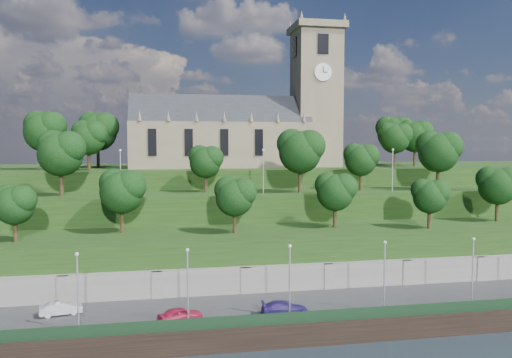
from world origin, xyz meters
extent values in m
plane|color=black|center=(0.00, 0.00, 0.00)|extent=(320.00, 320.00, 0.00)
cube|color=#2D2D30|center=(0.00, 6.00, 1.00)|extent=(160.00, 12.00, 2.00)
cube|color=black|center=(0.00, -0.05, 1.10)|extent=(160.00, 0.50, 2.20)
cube|color=#16311B|center=(0.00, 0.60, 2.60)|extent=(160.00, 0.10, 1.20)
cube|color=slate|center=(0.00, 12.00, 2.50)|extent=(160.00, 2.00, 5.00)
cube|color=slate|center=(-25.00, 11.20, 2.50)|extent=(1.20, 0.60, 5.00)
cube|color=slate|center=(-15.00, 11.20, 2.50)|extent=(1.20, 0.60, 5.00)
cube|color=slate|center=(-5.00, 11.20, 2.50)|extent=(1.20, 0.60, 5.00)
cube|color=slate|center=(5.00, 11.20, 2.50)|extent=(1.20, 0.60, 5.00)
cube|color=slate|center=(15.00, 11.20, 2.50)|extent=(1.20, 0.60, 5.00)
cube|color=slate|center=(25.00, 11.20, 2.50)|extent=(1.20, 0.60, 5.00)
cube|color=#1A3511|center=(0.00, 18.00, 4.00)|extent=(160.00, 12.00, 8.00)
cube|color=#1A3511|center=(0.00, 29.00, 6.00)|extent=(160.00, 10.00, 12.00)
cube|color=#1A3511|center=(0.00, 50.00, 7.50)|extent=(160.00, 32.00, 15.00)
cube|color=#6A604A|center=(-4.00, 46.00, 19.00)|extent=(32.00, 12.00, 8.00)
cube|color=#222529|center=(-4.00, 46.00, 23.00)|extent=(32.00, 10.18, 10.18)
cone|color=#6A604A|center=(-18.00, 40.00, 23.90)|extent=(0.70, 0.70, 1.80)
cone|color=#6A604A|center=(-13.33, 40.00, 23.90)|extent=(0.70, 0.70, 1.80)
cone|color=#6A604A|center=(-8.67, 40.00, 23.90)|extent=(0.70, 0.70, 1.80)
cone|color=#6A604A|center=(-4.00, 40.00, 23.90)|extent=(0.70, 0.70, 1.80)
cone|color=#6A604A|center=(0.67, 40.00, 23.90)|extent=(0.70, 0.70, 1.80)
cone|color=#6A604A|center=(5.33, 40.00, 23.90)|extent=(0.70, 0.70, 1.80)
cone|color=#6A604A|center=(10.00, 40.00, 23.90)|extent=(0.70, 0.70, 1.80)
cube|color=black|center=(-16.00, 39.92, 19.50)|extent=(1.40, 0.25, 4.50)
cube|color=black|center=(-10.00, 39.92, 19.50)|extent=(1.40, 0.25, 4.50)
cube|color=black|center=(-4.00, 39.92, 19.50)|extent=(1.40, 0.25, 4.50)
cube|color=black|center=(2.00, 39.92, 19.50)|extent=(1.40, 0.25, 4.50)
cube|color=black|center=(8.00, 39.92, 19.50)|extent=(1.40, 0.25, 4.50)
cube|color=#6A604A|center=(14.00, 46.00, 27.50)|extent=(8.00, 8.00, 25.00)
cube|color=#6A604A|center=(14.00, 46.00, 40.60)|extent=(9.20, 9.20, 1.20)
cone|color=#6A604A|center=(10.00, 42.00, 41.80)|extent=(0.80, 0.80, 1.60)
cone|color=#6A604A|center=(10.00, 50.00, 41.80)|extent=(0.80, 0.80, 1.60)
cone|color=#6A604A|center=(18.00, 42.00, 41.80)|extent=(0.80, 0.80, 1.60)
cone|color=#6A604A|center=(18.00, 50.00, 41.80)|extent=(0.80, 0.80, 1.60)
cube|color=black|center=(14.00, 41.92, 37.00)|extent=(2.00, 0.25, 3.50)
cube|color=black|center=(14.00, 50.08, 37.00)|extent=(2.00, 0.25, 3.50)
cube|color=black|center=(9.92, 46.00, 37.00)|extent=(0.25, 2.00, 3.50)
cube|color=black|center=(18.08, 46.00, 37.00)|extent=(0.25, 2.00, 3.50)
cylinder|color=white|center=(14.00, 41.88, 32.00)|extent=(3.20, 0.30, 3.20)
cylinder|color=white|center=(18.12, 46.00, 32.00)|extent=(0.30, 3.20, 3.20)
cube|color=black|center=(14.00, 41.70, 32.50)|extent=(0.12, 0.05, 1.10)
cube|color=black|center=(14.40, 41.70, 32.00)|extent=(0.80, 0.05, 0.12)
cylinder|color=black|center=(-30.93, 16.00, 9.44)|extent=(0.49, 0.49, 2.87)
sphere|color=black|center=(-30.93, 16.00, 12.22)|extent=(4.47, 4.47, 4.47)
sphere|color=black|center=(-30.03, 15.55, 12.89)|extent=(3.35, 3.35, 3.35)
sphere|color=black|center=(-31.71, 16.56, 13.11)|extent=(3.13, 3.13, 3.13)
cylinder|color=black|center=(-19.41, 20.00, 9.75)|extent=(0.52, 0.52, 3.50)
sphere|color=black|center=(-19.41, 20.00, 13.13)|extent=(5.44, 5.44, 5.44)
sphere|color=black|center=(-18.32, 19.46, 13.95)|extent=(4.08, 4.08, 4.08)
sphere|color=black|center=(-20.36, 20.68, 14.22)|extent=(3.81, 3.81, 3.81)
cylinder|color=black|center=(-5.45, 17.00, 9.54)|extent=(0.50, 0.50, 3.07)
sphere|color=black|center=(-5.45, 17.00, 12.51)|extent=(4.78, 4.78, 4.78)
sphere|color=black|center=(-4.50, 16.52, 13.23)|extent=(3.59, 3.59, 3.59)
sphere|color=black|center=(-6.29, 17.60, 13.46)|extent=(3.35, 3.35, 3.35)
cylinder|color=black|center=(8.45, 19.00, 9.60)|extent=(0.50, 0.50, 3.20)
sphere|color=black|center=(8.45, 19.00, 12.70)|extent=(4.98, 4.98, 4.98)
sphere|color=black|center=(9.45, 18.50, 13.44)|extent=(3.74, 3.74, 3.74)
sphere|color=black|center=(7.58, 19.62, 13.69)|extent=(3.49, 3.49, 3.49)
cylinder|color=black|center=(20.55, 16.00, 9.42)|extent=(0.49, 0.49, 2.84)
sphere|color=black|center=(20.55, 16.00, 12.17)|extent=(4.42, 4.42, 4.42)
sphere|color=black|center=(21.43, 15.56, 12.83)|extent=(3.32, 3.32, 3.32)
sphere|color=black|center=(19.77, 16.55, 13.05)|extent=(3.10, 3.10, 3.10)
cylinder|color=black|center=(33.50, 20.00, 9.72)|extent=(0.51, 0.51, 3.44)
sphere|color=black|center=(33.50, 20.00, 13.05)|extent=(5.36, 5.36, 5.36)
sphere|color=black|center=(34.57, 19.46, 13.86)|extent=(4.02, 4.02, 4.02)
sphere|color=black|center=(32.56, 20.67, 14.12)|extent=(3.75, 3.75, 3.75)
cylinder|color=black|center=(-28.14, 28.00, 13.97)|extent=(0.54, 0.54, 3.95)
sphere|color=black|center=(-28.14, 28.00, 17.79)|extent=(6.14, 6.14, 6.14)
sphere|color=black|center=(-26.91, 27.39, 18.71)|extent=(4.60, 4.60, 4.60)
sphere|color=black|center=(-29.21, 28.77, 19.02)|extent=(4.30, 4.30, 4.30)
cylinder|color=black|center=(-8.04, 30.00, 13.52)|extent=(0.49, 0.49, 3.04)
sphere|color=black|center=(-8.04, 30.00, 16.45)|extent=(4.72, 4.72, 4.72)
sphere|color=black|center=(-7.09, 29.53, 17.16)|extent=(3.54, 3.54, 3.54)
sphere|color=black|center=(-8.86, 30.59, 17.40)|extent=(3.31, 3.31, 3.31)
cylinder|color=black|center=(5.74, 27.00, 14.04)|extent=(0.54, 0.54, 4.08)
sphere|color=black|center=(5.74, 27.00, 17.98)|extent=(6.34, 6.34, 6.34)
sphere|color=black|center=(7.01, 26.37, 18.93)|extent=(4.76, 4.76, 4.76)
sphere|color=black|center=(4.63, 27.79, 19.25)|extent=(4.44, 4.44, 4.44)
cylinder|color=black|center=(16.10, 29.00, 13.58)|extent=(0.50, 0.50, 3.16)
sphere|color=black|center=(16.10, 29.00, 16.64)|extent=(4.92, 4.92, 4.92)
sphere|color=black|center=(17.08, 28.51, 17.38)|extent=(3.69, 3.69, 3.69)
sphere|color=black|center=(15.24, 29.61, 17.62)|extent=(3.44, 3.44, 3.44)
cylinder|color=black|center=(28.11, 27.00, 14.00)|extent=(0.54, 0.54, 4.00)
sphere|color=black|center=(28.11, 27.00, 17.87)|extent=(6.22, 6.22, 6.22)
sphere|color=black|center=(29.35, 26.38, 18.80)|extent=(4.67, 4.67, 4.67)
sphere|color=black|center=(27.02, 27.78, 19.11)|extent=(4.35, 4.35, 4.35)
cylinder|color=black|center=(-33.27, 42.00, 17.08)|extent=(0.54, 0.54, 4.16)
sphere|color=black|center=(-33.27, 42.00, 21.10)|extent=(6.47, 6.47, 6.47)
sphere|color=black|center=(-31.98, 41.35, 22.07)|extent=(4.85, 4.85, 4.85)
sphere|color=black|center=(-34.41, 42.81, 22.40)|extent=(4.53, 4.53, 4.53)
cylinder|color=black|center=(-25.69, 48.00, 17.15)|extent=(0.55, 0.55, 4.29)
sphere|color=black|center=(-25.69, 48.00, 21.29)|extent=(6.67, 6.67, 6.67)
sphere|color=black|center=(-24.35, 47.33, 22.29)|extent=(5.01, 5.01, 5.01)
sphere|color=black|center=(-26.85, 48.83, 22.63)|extent=(4.67, 4.67, 4.67)
cylinder|color=black|center=(-26.12, 40.00, 16.74)|extent=(0.51, 0.51, 3.47)
sphere|color=black|center=(-26.12, 40.00, 20.10)|extent=(5.40, 5.40, 5.40)
sphere|color=black|center=(-25.04, 39.46, 20.91)|extent=(4.05, 4.05, 4.05)
sphere|color=black|center=(-27.07, 40.68, 21.18)|extent=(3.78, 3.78, 3.78)
cylinder|color=black|center=(28.07, 42.00, 16.76)|extent=(0.52, 0.52, 3.52)
sphere|color=black|center=(28.07, 42.00, 20.17)|extent=(5.48, 5.48, 5.48)
sphere|color=black|center=(29.16, 41.45, 20.99)|extent=(4.11, 4.11, 4.11)
sphere|color=black|center=(27.11, 42.68, 21.26)|extent=(3.84, 3.84, 3.84)
cylinder|color=black|center=(31.73, 50.00, 17.13)|extent=(0.55, 0.55, 4.25)
sphere|color=black|center=(31.73, 50.00, 21.24)|extent=(6.62, 6.62, 6.62)
sphere|color=black|center=(33.05, 49.34, 22.23)|extent=(4.96, 4.96, 4.96)
sphere|color=black|center=(30.57, 50.83, 22.56)|extent=(4.63, 4.63, 4.63)
cylinder|color=black|center=(33.17, 44.00, 16.90)|extent=(0.53, 0.53, 3.80)
sphere|color=black|center=(33.17, 44.00, 20.58)|extent=(5.92, 5.92, 5.92)
sphere|color=black|center=(34.36, 43.41, 21.47)|extent=(4.44, 4.44, 4.44)
sphere|color=black|center=(32.14, 44.74, 21.76)|extent=(4.14, 4.14, 4.14)
cylinder|color=#B2B2B7|center=(-22.00, 2.50, 5.52)|extent=(0.16, 0.16, 7.05)
sphere|color=silver|center=(-22.00, 2.50, 9.17)|extent=(0.36, 0.36, 0.36)
cylinder|color=#B2B2B7|center=(-12.00, 2.50, 5.52)|extent=(0.16, 0.16, 7.05)
sphere|color=silver|center=(-12.00, 2.50, 9.17)|extent=(0.36, 0.36, 0.36)
cylinder|color=#B2B2B7|center=(-2.00, 2.50, 5.52)|extent=(0.16, 0.16, 7.05)
sphere|color=silver|center=(-2.00, 2.50, 9.17)|extent=(0.36, 0.36, 0.36)
cylinder|color=#B2B2B7|center=(8.00, 2.50, 5.52)|extent=(0.16, 0.16, 7.05)
sphere|color=silver|center=(8.00, 2.50, 9.17)|extent=(0.36, 0.36, 0.36)
cylinder|color=#B2B2B7|center=(18.00, 2.50, 5.52)|extent=(0.16, 0.16, 7.05)
sphere|color=silver|center=(18.00, 2.50, 9.17)|extent=(0.36, 0.36, 0.36)
cylinder|color=#B2B2B7|center=(-20.00, 26.00, 15.10)|extent=(0.16, 0.16, 6.20)
sphere|color=silver|center=(-20.00, 26.00, 18.32)|extent=(0.36, 0.36, 0.36)
cylinder|color=#B2B2B7|center=(0.00, 26.00, 15.10)|extent=(0.16, 0.16, 6.20)
sphere|color=silver|center=(0.00, 26.00, 18.32)|extent=(0.36, 0.36, 0.36)
cylinder|color=#B2B2B7|center=(20.00, 26.00, 15.10)|extent=(0.16, 0.16, 6.20)
sphere|color=silver|center=(20.00, 26.00, 18.32)|extent=(0.36, 0.36, 0.36)
imported|color=#A71B3C|center=(-12.72, 3.05, 2.74)|extent=(4.66, 3.15, 1.47)
imported|color=#A4A6A9|center=(-24.48, 7.40, 2.68)|extent=(4.31, 2.26, 1.35)
imported|color=navy|center=(-2.28, 3.38, 2.69)|extent=(4.88, 2.33, 1.37)
camera|label=1|loc=(-14.01, -44.53, 19.20)|focal=35.00mm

